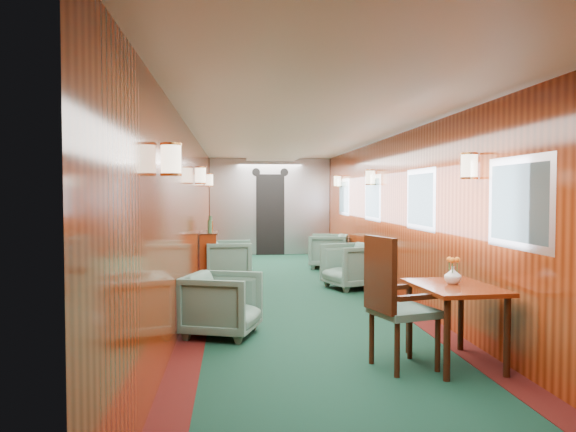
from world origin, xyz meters
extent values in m
plane|color=#0E3323|center=(0.00, 0.00, 0.00)|extent=(12.00, 12.00, 0.00)
cube|color=white|center=(0.00, 0.00, 2.35)|extent=(3.00, 12.00, 0.10)
cube|color=white|center=(0.00, 0.00, 2.36)|extent=(1.20, 12.00, 0.06)
cube|color=maroon|center=(0.00, 6.00, 1.20)|extent=(3.00, 0.10, 2.40)
cube|color=maroon|center=(0.00, -6.00, 1.20)|extent=(3.00, 0.10, 2.40)
cube|color=maroon|center=(-1.50, 0.00, 1.20)|extent=(0.10, 12.00, 2.40)
cube|color=maroon|center=(1.50, 0.00, 1.20)|extent=(0.10, 12.00, 2.40)
cube|color=#3A0D0B|center=(-1.35, 0.00, 0.00)|extent=(0.30, 12.00, 0.01)
cube|color=#3A0D0B|center=(1.35, 0.00, 0.00)|extent=(0.30, 12.00, 0.01)
cube|color=#ABACB2|center=(0.00, 5.92, 1.20)|extent=(2.98, 0.12, 2.38)
cube|color=black|center=(0.00, 5.84, 1.00)|extent=(0.70, 0.06, 2.00)
cylinder|color=black|center=(-0.35, 5.85, 2.05)|extent=(0.20, 0.04, 0.20)
cylinder|color=black|center=(0.35, 5.85, 2.05)|extent=(0.20, 0.04, 0.20)
cube|color=silver|center=(1.49, -3.50, 1.45)|extent=(0.02, 1.10, 0.80)
cube|color=#415D62|center=(1.48, -3.50, 1.45)|extent=(0.01, 0.96, 0.66)
cube|color=silver|center=(1.49, -1.00, 1.45)|extent=(0.02, 1.10, 0.80)
cube|color=#415D62|center=(1.48, -1.00, 1.45)|extent=(0.01, 0.96, 0.66)
cube|color=silver|center=(1.49, 1.50, 1.45)|extent=(0.02, 1.10, 0.80)
cube|color=#415D62|center=(1.48, 1.50, 1.45)|extent=(0.01, 0.96, 0.66)
cube|color=silver|center=(1.49, 4.00, 1.45)|extent=(0.02, 1.10, 0.80)
cube|color=#415D62|center=(1.48, 4.00, 1.45)|extent=(0.01, 0.96, 0.66)
cylinder|color=#FFEEC6|center=(-1.40, -3.50, 1.80)|extent=(0.16, 0.16, 0.24)
cylinder|color=#C38037|center=(-1.40, -3.50, 1.68)|extent=(0.17, 0.17, 0.02)
cylinder|color=#FFEEC6|center=(1.40, -2.70, 1.80)|extent=(0.16, 0.16, 0.24)
cylinder|color=#C38037|center=(1.40, -2.70, 1.68)|extent=(0.17, 0.17, 0.02)
cylinder|color=#FFEEC6|center=(-1.40, 0.50, 1.80)|extent=(0.16, 0.16, 0.24)
cylinder|color=#C38037|center=(-1.40, 0.50, 1.68)|extent=(0.17, 0.17, 0.02)
cylinder|color=#FFEEC6|center=(1.40, 1.30, 1.80)|extent=(0.16, 0.16, 0.24)
cylinder|color=#C38037|center=(1.40, 1.30, 1.68)|extent=(0.17, 0.17, 0.02)
cylinder|color=#FFEEC6|center=(-1.40, 3.50, 1.80)|extent=(0.16, 0.16, 0.24)
cylinder|color=#C38037|center=(-1.40, 3.50, 1.68)|extent=(0.17, 0.17, 0.02)
cylinder|color=#FFEEC6|center=(1.40, 4.30, 1.80)|extent=(0.16, 0.16, 0.24)
cylinder|color=#C38037|center=(1.40, 4.30, 1.68)|extent=(0.17, 0.17, 0.02)
cube|color=maroon|center=(1.05, -3.23, 0.69)|extent=(0.73, 0.99, 0.04)
cylinder|color=black|center=(0.82, -3.65, 0.34)|extent=(0.06, 0.06, 0.67)
cylinder|color=black|center=(1.35, -3.62, 0.34)|extent=(0.06, 0.06, 0.67)
cylinder|color=black|center=(0.76, -2.84, 0.34)|extent=(0.06, 0.06, 0.67)
cylinder|color=black|center=(1.29, -2.80, 0.34)|extent=(0.06, 0.06, 0.67)
cube|color=#1D443E|center=(0.58, -3.27, 0.49)|extent=(0.62, 0.62, 0.06)
cube|color=black|center=(0.34, -3.34, 0.84)|extent=(0.18, 0.45, 0.65)
cube|color=#1D443E|center=(0.37, -3.34, 0.77)|extent=(0.12, 0.34, 0.39)
cube|color=black|center=(0.65, -3.51, 0.67)|extent=(0.45, 0.18, 0.04)
cube|color=black|center=(0.51, -3.04, 0.67)|extent=(0.45, 0.18, 0.04)
cylinder|color=black|center=(0.44, -3.53, 0.23)|extent=(0.05, 0.05, 0.46)
cylinder|color=black|center=(0.83, -3.41, 0.23)|extent=(0.05, 0.05, 0.46)
cylinder|color=black|center=(0.32, -3.14, 0.23)|extent=(0.05, 0.05, 0.46)
cylinder|color=black|center=(0.71, -3.02, 0.23)|extent=(0.05, 0.05, 0.46)
cube|color=maroon|center=(-1.34, 1.94, 0.42)|extent=(0.28, 0.93, 0.84)
cube|color=black|center=(-1.33, 1.94, 0.84)|extent=(0.30, 0.95, 0.02)
cylinder|color=#295235|center=(-1.32, 1.71, 0.96)|extent=(0.07, 0.07, 0.22)
cylinder|color=#295235|center=(-1.32, 2.04, 0.99)|extent=(0.06, 0.06, 0.28)
cylinder|color=#C38037|center=(-1.32, 2.22, 0.94)|extent=(0.08, 0.08, 0.18)
imported|color=silver|center=(1.06, -3.16, 0.79)|extent=(0.16, 0.16, 0.16)
imported|color=#1D443E|center=(-1.03, -2.01, 0.34)|extent=(0.93, 0.92, 0.68)
imported|color=#1D443E|center=(-0.97, 1.79, 0.35)|extent=(0.79, 0.76, 0.71)
imported|color=#1D443E|center=(0.98, 0.80, 0.36)|extent=(1.01, 1.00, 0.73)
imported|color=#1D443E|center=(1.02, 3.29, 0.35)|extent=(0.93, 0.91, 0.70)
camera|label=1|loc=(-0.91, -8.02, 1.53)|focal=35.00mm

